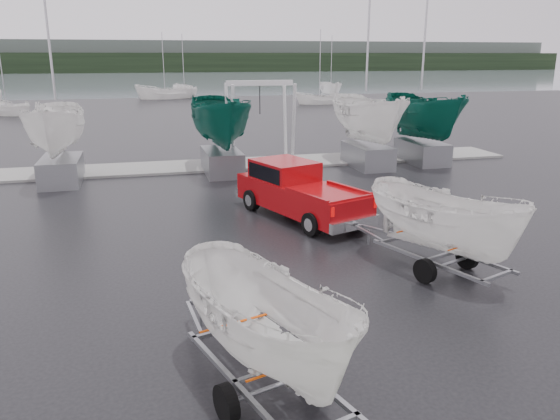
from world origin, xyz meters
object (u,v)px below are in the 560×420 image
Objects in this scene: trailer_parked at (265,240)px; trailer_hitched at (449,165)px; boat_hoist at (260,111)px; pickup_truck at (296,189)px.

trailer_hitched is at bearing 19.37° from trailer_parked.
boat_hoist is (-1.28, 15.13, -0.10)m from trailer_hitched.
trailer_hitched reaches higher than pickup_truck.
trailer_parked is at bearing -163.71° from trailer_hitched.
trailer_hitched is 15.18m from boat_hoist.
trailer_hitched is 1.24× the size of boat_hoist.
trailer_hitched is at bearing -85.18° from boat_hoist.
pickup_truck is 10.50m from trailer_parked.
trailer_parked is at bearing -128.64° from pickup_truck.
trailer_hitched is (2.11, -5.83, 1.83)m from pickup_truck.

